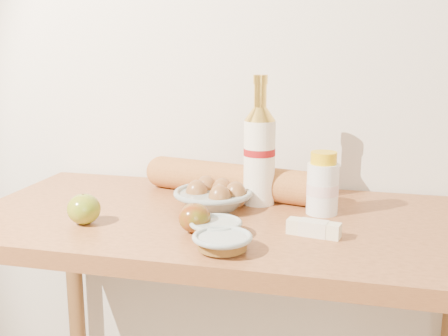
{
  "coord_description": "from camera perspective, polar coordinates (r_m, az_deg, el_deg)",
  "views": [
    {
      "loc": [
        0.3,
        -0.02,
        1.3
      ],
      "look_at": [
        0.0,
        1.15,
        1.02
      ],
      "focal_mm": 45.0,
      "sensor_mm": 36.0,
      "label": 1
    }
  ],
  "objects": [
    {
      "name": "table",
      "position": [
        1.35,
        0.32,
        -9.87
      ],
      "size": [
        1.2,
        0.6,
        0.9
      ],
      "color": "#AE6938",
      "rests_on": "ground"
    },
    {
      "name": "cream_bottle",
      "position": [
        1.32,
        9.99,
        -1.74
      ],
      "size": [
        0.1,
        0.1,
        0.15
      ],
      "rotation": [
        0.0,
        0.0,
        0.37
      ],
      "color": "white",
      "rests_on": "table"
    },
    {
      "name": "bourbon_bottle",
      "position": [
        1.37,
        3.62,
        1.57
      ],
      "size": [
        0.09,
        0.09,
        0.32
      ],
      "rotation": [
        0.0,
        0.0,
        0.18
      ],
      "color": "#F0E4CB",
      "rests_on": "table"
    },
    {
      "name": "apple_yellowgreen",
      "position": [
        1.28,
        -14.04,
        -4.06
      ],
      "size": [
        0.09,
        0.09,
        0.07
      ],
      "rotation": [
        0.0,
        0.0,
        0.33
      ],
      "color": "olive",
      "rests_on": "table"
    },
    {
      "name": "baguette",
      "position": [
        1.45,
        0.81,
        -1.22
      ],
      "size": [
        0.52,
        0.19,
        0.09
      ],
      "rotation": [
        0.0,
        0.0,
        -0.21
      ],
      "color": "#C1793B",
      "rests_on": "table"
    },
    {
      "name": "butter_stick",
      "position": [
        1.19,
        9.1,
        -6.08
      ],
      "size": [
        0.11,
        0.05,
        0.03
      ],
      "rotation": [
        0.0,
        0.0,
        -0.18
      ],
      "color": "beige",
      "rests_on": "table"
    },
    {
      "name": "back_wall",
      "position": [
        1.56,
        3.32,
        12.98
      ],
      "size": [
        3.5,
        0.02,
        2.6
      ],
      "primitive_type": "cube",
      "color": "beige",
      "rests_on": "ground"
    },
    {
      "name": "syrup_bowl",
      "position": [
        1.17,
        -0.84,
        -6.06
      ],
      "size": [
        0.15,
        0.15,
        0.03
      ],
      "rotation": [
        0.0,
        0.0,
        0.42
      ],
      "color": "#929F99",
      "rests_on": "table"
    },
    {
      "name": "sugar_bowl",
      "position": [
        1.09,
        -0.17,
        -7.54
      ],
      "size": [
        0.14,
        0.14,
        0.03
      ],
      "rotation": [
        0.0,
        0.0,
        0.24
      ],
      "color": "#95A39F",
      "rests_on": "table"
    },
    {
      "name": "apple_redgreen_front",
      "position": [
        1.19,
        -3.0,
        -5.08
      ],
      "size": [
        0.09,
        0.09,
        0.06
      ],
      "rotation": [
        0.0,
        0.0,
        0.37
      ],
      "color": "maroon",
      "rests_on": "table"
    },
    {
      "name": "egg_bowl",
      "position": [
        1.36,
        -1.02,
        -2.91
      ],
      "size": [
        0.25,
        0.25,
        0.07
      ],
      "rotation": [
        0.0,
        0.0,
        -0.43
      ],
      "color": "gray",
      "rests_on": "table"
    }
  ]
}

